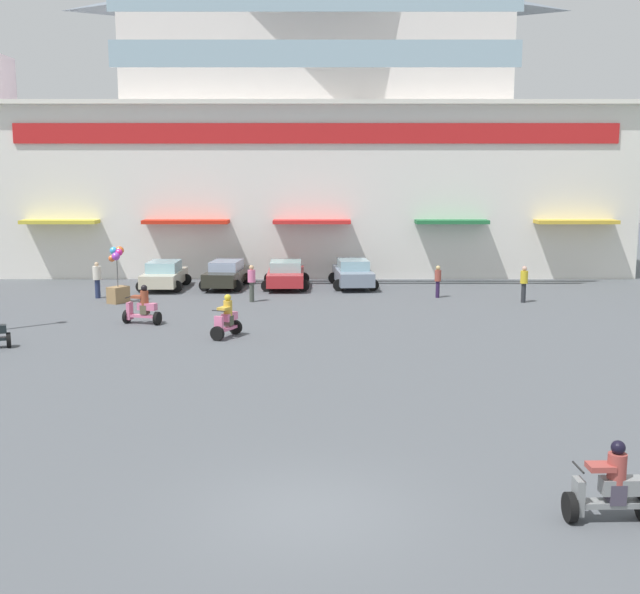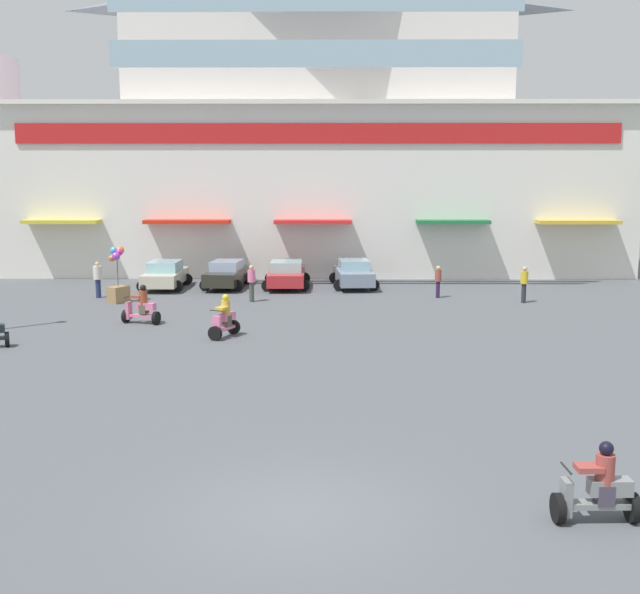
# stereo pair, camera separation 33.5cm
# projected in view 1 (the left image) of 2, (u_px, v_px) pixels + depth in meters

# --- Properties ---
(ground_plane) EXTENTS (128.00, 128.00, 0.00)m
(ground_plane) POSITION_uv_depth(u_px,v_px,m) (311.00, 348.00, 26.64)
(ground_plane) COLOR #50545A
(colonial_building) EXTENTS (35.59, 18.84, 18.73)m
(colonial_building) POSITION_uv_depth(u_px,v_px,m) (314.00, 137.00, 48.90)
(colonial_building) COLOR white
(colonial_building) RESTS_ON ground
(parked_car_0) EXTENTS (2.34, 4.11, 1.42)m
(parked_car_0) POSITION_uv_depth(u_px,v_px,m) (162.00, 275.00, 39.76)
(parked_car_0) COLOR beige
(parked_car_0) RESTS_ON ground
(parked_car_1) EXTENTS (2.49, 4.44, 1.41)m
(parked_car_1) POSITION_uv_depth(u_px,v_px,m) (224.00, 274.00, 40.14)
(parked_car_1) COLOR #28281F
(parked_car_1) RESTS_ON ground
(parked_car_2) EXTENTS (2.47, 4.44, 1.39)m
(parked_car_2) POSITION_uv_depth(u_px,v_px,m) (283.00, 274.00, 40.16)
(parked_car_2) COLOR #B4262C
(parked_car_2) RESTS_ON ground
(parked_car_3) EXTENTS (2.53, 4.46, 1.45)m
(parked_car_3) POSITION_uv_depth(u_px,v_px,m) (350.00, 273.00, 40.35)
(parked_car_3) COLOR gray
(parked_car_3) RESTS_ON ground
(scooter_rider_1) EXTENTS (1.45, 0.56, 1.45)m
(scooter_rider_1) POSITION_uv_depth(u_px,v_px,m) (607.00, 488.00, 13.41)
(scooter_rider_1) COLOR black
(scooter_rider_1) RESTS_ON ground
(scooter_rider_3) EXTENTS (1.05, 1.50, 1.57)m
(scooter_rider_3) POSITION_uv_depth(u_px,v_px,m) (224.00, 320.00, 28.20)
(scooter_rider_3) COLOR black
(scooter_rider_3) RESTS_ON ground
(scooter_rider_4) EXTENTS (1.57, 0.92, 1.57)m
(scooter_rider_4) POSITION_uv_depth(u_px,v_px,m) (140.00, 308.00, 30.63)
(scooter_rider_4) COLOR black
(scooter_rider_4) RESTS_ON ground
(pedestrian_0) EXTENTS (0.50, 0.50, 1.72)m
(pedestrian_0) POSITION_uv_depth(u_px,v_px,m) (94.00, 278.00, 36.79)
(pedestrian_0) COLOR navy
(pedestrian_0) RESTS_ON ground
(pedestrian_1) EXTENTS (0.37, 0.37, 1.68)m
(pedestrian_1) POSITION_uv_depth(u_px,v_px,m) (521.00, 282.00, 35.62)
(pedestrian_1) COLOR #282A2F
(pedestrian_1) RESTS_ON ground
(pedestrian_3) EXTENTS (0.48, 0.48, 1.70)m
(pedestrian_3) POSITION_uv_depth(u_px,v_px,m) (249.00, 281.00, 35.76)
(pedestrian_3) COLOR #40453E
(pedestrian_3) RESTS_ON ground
(pedestrian_4) EXTENTS (0.43, 0.43, 1.54)m
(pedestrian_4) POSITION_uv_depth(u_px,v_px,m) (435.00, 279.00, 37.00)
(pedestrian_4) COLOR #2D1C41
(pedestrian_4) RESTS_ON ground
(balloon_vendor_cart) EXTENTS (0.99, 1.08, 2.57)m
(balloon_vendor_cart) POSITION_uv_depth(u_px,v_px,m) (115.00, 281.00, 35.47)
(balloon_vendor_cart) COLOR #97774E
(balloon_vendor_cart) RESTS_ON ground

